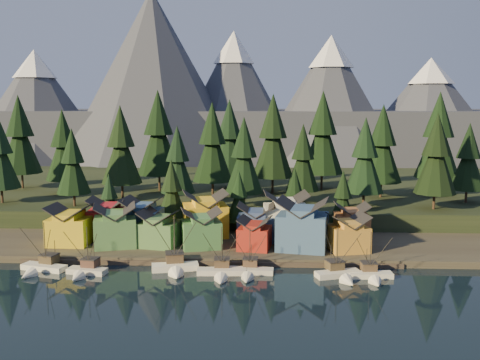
{
  "coord_description": "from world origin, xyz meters",
  "views": [
    {
      "loc": [
        11.2,
        -92.27,
        33.34
      ],
      "look_at": [
        5.74,
        30.0,
        15.98
      ],
      "focal_mm": 40.0,
      "sensor_mm": 36.0,
      "label": 1
    }
  ],
  "objects_px": {
    "boat_0": "(40,262)",
    "boat_2": "(175,260)",
    "boat_1": "(85,265)",
    "house_front_0": "(70,224)",
    "house_back_1": "(142,217)",
    "house_back_0": "(108,217)",
    "boat_6": "(372,270)",
    "boat_3": "(221,267)",
    "boat_4": "(249,266)",
    "boat_5": "(340,268)",
    "house_front_1": "(115,224)"
  },
  "relations": [
    {
      "from": "boat_1",
      "to": "house_front_0",
      "type": "height_order",
      "value": "house_front_0"
    },
    {
      "from": "boat_3",
      "to": "boat_6",
      "type": "relative_size",
      "value": 1.09
    },
    {
      "from": "house_front_0",
      "to": "house_back_1",
      "type": "relative_size",
      "value": 0.94
    },
    {
      "from": "boat_3",
      "to": "house_front_0",
      "type": "xyz_separation_m",
      "value": [
        -36.11,
        16.8,
        4.39
      ]
    },
    {
      "from": "boat_0",
      "to": "boat_2",
      "type": "bearing_deg",
      "value": 18.02
    },
    {
      "from": "boat_0",
      "to": "house_front_0",
      "type": "height_order",
      "value": "house_front_0"
    },
    {
      "from": "house_front_1",
      "to": "house_back_1",
      "type": "height_order",
      "value": "house_back_1"
    },
    {
      "from": "boat_6",
      "to": "house_front_0",
      "type": "xyz_separation_m",
      "value": [
        -65.18,
        17.43,
        4.37
      ]
    },
    {
      "from": "boat_2",
      "to": "house_back_1",
      "type": "relative_size",
      "value": 1.25
    },
    {
      "from": "boat_1",
      "to": "house_back_1",
      "type": "distance_m",
      "value": 24.37
    },
    {
      "from": "boat_2",
      "to": "boat_4",
      "type": "relative_size",
      "value": 1.15
    },
    {
      "from": "boat_1",
      "to": "house_front_1",
      "type": "bearing_deg",
      "value": 94.6
    },
    {
      "from": "boat_0",
      "to": "boat_3",
      "type": "relative_size",
      "value": 1.0
    },
    {
      "from": "boat_2",
      "to": "house_front_1",
      "type": "height_order",
      "value": "boat_2"
    },
    {
      "from": "boat_6",
      "to": "house_back_0",
      "type": "height_order",
      "value": "house_back_0"
    },
    {
      "from": "boat_3",
      "to": "house_back_1",
      "type": "relative_size",
      "value": 1.11
    },
    {
      "from": "boat_6",
      "to": "house_back_1",
      "type": "height_order",
      "value": "house_back_1"
    },
    {
      "from": "boat_1",
      "to": "house_front_1",
      "type": "distance_m",
      "value": 17.0
    },
    {
      "from": "boat_2",
      "to": "boat_1",
      "type": "bearing_deg",
      "value": 177.22
    },
    {
      "from": "boat_3",
      "to": "house_back_1",
      "type": "bearing_deg",
      "value": 130.24
    },
    {
      "from": "boat_1",
      "to": "house_front_0",
      "type": "bearing_deg",
      "value": 128.03
    },
    {
      "from": "house_front_0",
      "to": "house_back_1",
      "type": "height_order",
      "value": "house_back_1"
    },
    {
      "from": "boat_5",
      "to": "house_front_0",
      "type": "relative_size",
      "value": 1.16
    },
    {
      "from": "boat_2",
      "to": "house_front_0",
      "type": "xyz_separation_m",
      "value": [
        -26.62,
        14.46,
        3.82
      ]
    },
    {
      "from": "boat_2",
      "to": "boat_0",
      "type": "bearing_deg",
      "value": 170.24
    },
    {
      "from": "house_front_1",
      "to": "boat_2",
      "type": "bearing_deg",
      "value": -55.06
    },
    {
      "from": "boat_3",
      "to": "boat_4",
      "type": "relative_size",
      "value": 1.02
    },
    {
      "from": "boat_1",
      "to": "house_back_0",
      "type": "distance_m",
      "value": 24.52
    },
    {
      "from": "boat_1",
      "to": "boat_2",
      "type": "height_order",
      "value": "boat_2"
    },
    {
      "from": "boat_4",
      "to": "house_back_0",
      "type": "height_order",
      "value": "house_back_0"
    },
    {
      "from": "boat_5",
      "to": "boat_6",
      "type": "height_order",
      "value": "boat_5"
    },
    {
      "from": "boat_0",
      "to": "house_back_1",
      "type": "height_order",
      "value": "house_back_1"
    },
    {
      "from": "house_front_1",
      "to": "house_back_0",
      "type": "bearing_deg",
      "value": 101.8
    },
    {
      "from": "boat_0",
      "to": "boat_5",
      "type": "height_order",
      "value": "boat_0"
    },
    {
      "from": "house_front_1",
      "to": "boat_6",
      "type": "bearing_deg",
      "value": -31.57
    },
    {
      "from": "house_back_1",
      "to": "boat_5",
      "type": "bearing_deg",
      "value": -22.05
    },
    {
      "from": "boat_2",
      "to": "boat_6",
      "type": "height_order",
      "value": "boat_2"
    },
    {
      "from": "boat_0",
      "to": "boat_3",
      "type": "bearing_deg",
      "value": 13.71
    },
    {
      "from": "boat_4",
      "to": "house_front_1",
      "type": "xyz_separation_m",
      "value": [
        -30.73,
        14.95,
        4.69
      ]
    },
    {
      "from": "boat_6",
      "to": "house_front_1",
      "type": "relative_size",
      "value": 0.9
    },
    {
      "from": "boat_3",
      "to": "house_front_0",
      "type": "bearing_deg",
      "value": 152.64
    },
    {
      "from": "boat_6",
      "to": "house_back_0",
      "type": "bearing_deg",
      "value": 154.29
    },
    {
      "from": "boat_4",
      "to": "house_back_1",
      "type": "height_order",
      "value": "house_back_1"
    },
    {
      "from": "boat_0",
      "to": "boat_3",
      "type": "height_order",
      "value": "boat_0"
    },
    {
      "from": "boat_0",
      "to": "house_front_0",
      "type": "bearing_deg",
      "value": 103.67
    },
    {
      "from": "boat_2",
      "to": "boat_6",
      "type": "distance_m",
      "value": 38.68
    },
    {
      "from": "boat_0",
      "to": "boat_2",
      "type": "height_order",
      "value": "boat_2"
    },
    {
      "from": "boat_0",
      "to": "boat_1",
      "type": "relative_size",
      "value": 1.04
    },
    {
      "from": "house_front_1",
      "to": "house_back_0",
      "type": "relative_size",
      "value": 1.15
    },
    {
      "from": "boat_0",
      "to": "house_back_0",
      "type": "distance_m",
      "value": 23.92
    }
  ]
}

